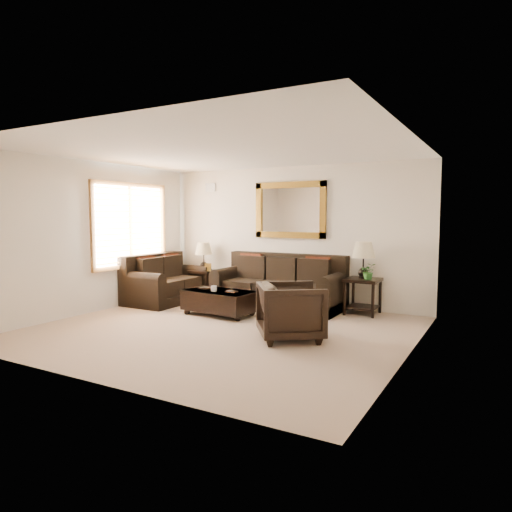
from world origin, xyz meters
The scene contains 11 objects.
room centered at (0.00, 0.00, 1.35)m, with size 5.51×5.01×2.71m.
window centered at (-2.70, 0.90, 1.55)m, with size 0.07×1.96×1.66m.
mirror centered at (-0.01, 2.47, 1.85)m, with size 1.50×0.06×1.10m.
air_vent centered at (-1.90, 2.48, 2.35)m, with size 0.25×0.02×0.18m, color #999999.
sofa centered at (-0.01, 2.02, 0.36)m, with size 2.45×1.06×1.00m.
loveseat centered at (-2.29, 1.40, 0.35)m, with size 1.01×1.71×0.96m.
end_table_left centered at (-1.89, 2.19, 0.76)m, with size 0.53×0.53×1.17m.
end_table_right centered at (1.56, 2.17, 0.84)m, with size 0.58×0.58×1.28m.
coffee_table centered at (-0.61, 0.87, 0.27)m, with size 1.32×0.80×0.54m.
armchair centered at (1.15, 0.03, 0.44)m, with size 0.85×0.80×0.88m, color black.
potted_plant centered at (1.69, 2.06, 0.75)m, with size 0.26×0.29×0.23m, color #23511C.
Camera 1 is at (3.79, -5.71, 1.73)m, focal length 32.00 mm.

